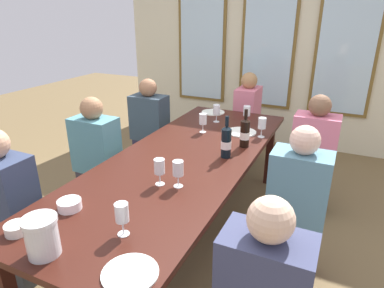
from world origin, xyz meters
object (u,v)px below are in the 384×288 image
(wine_glass_4, at_px, (203,120))
(seated_person_4, at_px, (150,132))
(seated_person_6, at_px, (247,121))
(seated_person_1, at_px, (296,207))
(wine_glass_5, at_px, (178,169))
(white_plate_2, at_px, (213,112))
(wine_bottle_0, at_px, (226,142))
(tasting_bowl_1, at_px, (70,205))
(wine_glass_3, at_px, (262,124))
(seated_person_5, at_px, (312,158))
(white_plate_1, at_px, (130,273))
(wine_glass_1, at_px, (159,168))
(seated_person_0, at_px, (98,162))
(seated_person_2, at_px, (9,213))
(white_plate_0, at_px, (241,132))
(wine_bottle_1, at_px, (245,133))
(tasting_bowl_0, at_px, (16,229))
(wine_glass_0, at_px, (217,110))
(wine_glass_2, at_px, (247,111))
(metal_pitcher, at_px, (42,236))
(wine_glass_6, at_px, (122,213))
(dining_table, at_px, (183,165))

(wine_glass_4, height_order, seated_person_4, seated_person_4)
(seated_person_4, distance_m, seated_person_6, 1.18)
(seated_person_1, bearing_deg, wine_glass_5, -148.02)
(white_plate_2, height_order, wine_bottle_0, wine_bottle_0)
(wine_bottle_0, relative_size, tasting_bowl_1, 2.45)
(white_plate_2, bearing_deg, tasting_bowl_1, -90.50)
(wine_glass_3, bearing_deg, seated_person_5, 27.96)
(tasting_bowl_1, bearing_deg, white_plate_1, -24.71)
(wine_glass_1, bearing_deg, seated_person_0, 153.27)
(seated_person_6, bearing_deg, wine_glass_1, -88.50)
(wine_glass_1, bearing_deg, wine_glass_5, 12.09)
(seated_person_2, bearing_deg, white_plate_0, 55.55)
(wine_bottle_1, height_order, tasting_bowl_0, wine_bottle_1)
(seated_person_4, bearing_deg, wine_glass_3, -9.36)
(white_plate_2, relative_size, wine_glass_1, 1.43)
(wine_glass_0, height_order, seated_person_0, seated_person_0)
(wine_bottle_0, distance_m, seated_person_2, 1.56)
(wine_glass_0, height_order, wine_glass_2, same)
(wine_bottle_0, distance_m, seated_person_6, 1.63)
(seated_person_0, bearing_deg, wine_glass_0, 49.44)
(metal_pitcher, height_order, wine_glass_2, metal_pitcher)
(tasting_bowl_0, distance_m, seated_person_1, 1.69)
(wine_glass_3, relative_size, seated_person_5, 0.16)
(wine_bottle_0, distance_m, wine_glass_6, 1.11)
(seated_person_2, bearing_deg, wine_glass_1, 25.05)
(white_plate_0, relative_size, seated_person_1, 0.24)
(dining_table, height_order, white_plate_0, white_plate_0)
(wine_bottle_1, relative_size, seated_person_1, 0.28)
(white_plate_1, bearing_deg, metal_pitcher, -172.11)
(metal_pitcher, xyz_separation_m, wine_bottle_0, (0.37, 1.37, 0.03))
(white_plate_1, height_order, seated_person_4, seated_person_4)
(wine_glass_1, relative_size, seated_person_2, 0.16)
(tasting_bowl_1, relative_size, seated_person_1, 0.12)
(seated_person_4, bearing_deg, wine_glass_1, -55.67)
(metal_pitcher, bearing_deg, wine_glass_4, 90.07)
(tasting_bowl_0, relative_size, wine_glass_6, 0.64)
(wine_glass_2, bearing_deg, tasting_bowl_1, -103.30)
(seated_person_6, bearing_deg, wine_glass_6, -86.75)
(wine_glass_1, bearing_deg, wine_glass_2, 84.50)
(wine_glass_0, bearing_deg, tasting_bowl_0, -96.69)
(white_plate_0, xyz_separation_m, wine_glass_1, (-0.18, -1.16, 0.11))
(wine_bottle_0, height_order, seated_person_6, seated_person_6)
(white_plate_2, xyz_separation_m, metal_pitcher, (0.15, -2.43, 0.09))
(metal_pitcher, bearing_deg, tasting_bowl_0, 167.90)
(wine_bottle_0, relative_size, wine_glass_2, 1.84)
(wine_glass_6, bearing_deg, wine_glass_5, 87.67)
(white_plate_0, xyz_separation_m, seated_person_2, (-1.08, -1.58, -0.22))
(wine_bottle_0, distance_m, wine_glass_2, 0.86)
(dining_table, height_order, wine_glass_3, wine_glass_3)
(wine_glass_5, xyz_separation_m, wine_glass_6, (-0.02, -0.55, 0.00))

